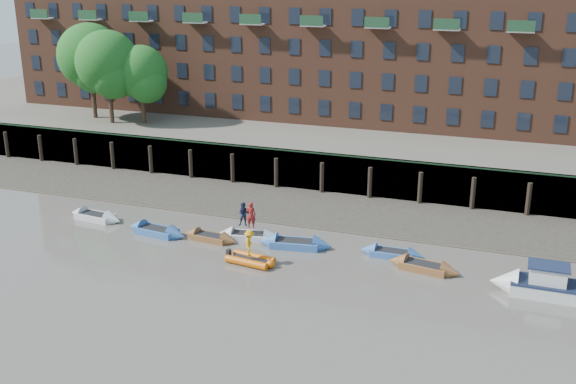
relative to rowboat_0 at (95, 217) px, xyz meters
The scene contains 19 objects.
ground 18.83m from the rowboat_0, 32.79° to the right, with size 220.00×220.00×0.00m, color #5F5A52.
foreshore 17.65m from the rowboat_0, 26.24° to the left, with size 110.00×8.00×0.50m, color #3D382F.
mud_band 16.43m from the rowboat_0, 15.54° to the left, with size 110.00×1.60×0.10m, color #4C4336.
river_wall 20.02m from the rowboat_0, 37.58° to the left, with size 110.00×1.23×3.30m.
bank_terrace 30.30m from the rowboat_0, 58.47° to the left, with size 110.00×28.00×3.20m, color #5E594D.
apartment_terrace 33.58m from the rowboat_0, 59.43° to the left, with size 80.60×15.56×20.98m.
tree_cluster 21.61m from the rowboat_0, 119.70° to the left, with size 11.76×7.74×9.40m.
rowboat_0 is the anchor object (origin of this frame).
rowboat_1 5.80m from the rowboat_0, 10.04° to the right, with size 4.79×1.92×1.35m.
rowboat_2 9.73m from the rowboat_0, ahead, with size 4.12×1.54×1.17m.
rowboat_3 12.10m from the rowboat_0, ahead, with size 4.62×2.02×1.30m.
rowboat_4 15.53m from the rowboat_0, ahead, with size 5.10×2.16×1.43m.
rowboat_5 21.89m from the rowboat_0, ahead, with size 4.20×1.25×1.22m.
rowboat_6 24.14m from the rowboat_0, ahead, with size 4.64×2.01×1.30m.
rib_tender 14.25m from the rowboat_0, 13.28° to the right, with size 3.23×1.85×0.55m.
motor_launch 30.60m from the rowboat_0, ahead, with size 5.79×1.93×2.38m.
person_rower_a 12.39m from the rowboat_0, ahead, with size 0.67×0.44×1.83m, color maroon.
person_rower_b 11.82m from the rowboat_0, ahead, with size 0.81×0.63×1.68m, color #19233F.
person_rib_crew 14.19m from the rowboat_0, 13.71° to the right, with size 1.12×0.64×1.73m, color orange.
Camera 1 is at (13.26, -28.58, 17.51)m, focal length 42.00 mm.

